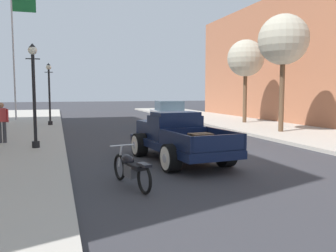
{
  "coord_description": "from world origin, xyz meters",
  "views": [
    {
      "loc": [
        -4.77,
        -11.79,
        2.25
      ],
      "look_at": [
        -0.94,
        0.51,
        1.0
      ],
      "focal_mm": 38.19,
      "sensor_mm": 36.0,
      "label": 1
    }
  ],
  "objects_px": {
    "car_background_silver": "(169,114)",
    "pedestrian_sidewalk_left": "(2,120)",
    "street_tree_nearest": "(283,40)",
    "street_lamp_near": "(34,88)",
    "street_lamp_far": "(49,89)",
    "street_tree_second": "(246,59)",
    "motorcycle_parked": "(131,168)",
    "flagpole": "(16,43)",
    "hotrod_truck_navy": "(176,137)"
  },
  "relations": [
    {
      "from": "flagpole",
      "to": "street_tree_second",
      "type": "xyz_separation_m",
      "value": [
        14.9,
        -6.86,
        -1.33
      ]
    },
    {
      "from": "hotrod_truck_navy",
      "to": "street_lamp_far",
      "type": "relative_size",
      "value": 1.31
    },
    {
      "from": "street_tree_nearest",
      "to": "street_tree_second",
      "type": "bearing_deg",
      "value": 80.06
    },
    {
      "from": "pedestrian_sidewalk_left",
      "to": "street_tree_nearest",
      "type": "height_order",
      "value": "street_tree_nearest"
    },
    {
      "from": "street_tree_nearest",
      "to": "street_tree_second",
      "type": "distance_m",
      "value": 5.65
    },
    {
      "from": "street_lamp_near",
      "to": "street_tree_nearest",
      "type": "xyz_separation_m",
      "value": [
        12.03,
        1.96,
        2.48
      ]
    },
    {
      "from": "motorcycle_parked",
      "to": "street_lamp_far",
      "type": "xyz_separation_m",
      "value": [
        -2.06,
        15.39,
        1.94
      ]
    },
    {
      "from": "pedestrian_sidewalk_left",
      "to": "flagpole",
      "type": "relative_size",
      "value": 0.18
    },
    {
      "from": "hotrod_truck_navy",
      "to": "street_lamp_far",
      "type": "distance_m",
      "value": 13.29
    },
    {
      "from": "street_lamp_near",
      "to": "street_lamp_far",
      "type": "relative_size",
      "value": 1.0
    },
    {
      "from": "flagpole",
      "to": "street_tree_nearest",
      "type": "height_order",
      "value": "flagpole"
    },
    {
      "from": "flagpole",
      "to": "motorcycle_parked",
      "type": "bearing_deg",
      "value": -78.0
    },
    {
      "from": "street_lamp_near",
      "to": "street_tree_nearest",
      "type": "bearing_deg",
      "value": 9.25
    },
    {
      "from": "street_tree_second",
      "to": "hotrod_truck_navy",
      "type": "bearing_deg",
      "value": -128.7
    },
    {
      "from": "motorcycle_parked",
      "to": "street_tree_second",
      "type": "relative_size",
      "value": 0.38
    },
    {
      "from": "motorcycle_parked",
      "to": "pedestrian_sidewalk_left",
      "type": "height_order",
      "value": "pedestrian_sidewalk_left"
    },
    {
      "from": "pedestrian_sidewalk_left",
      "to": "street_tree_nearest",
      "type": "relative_size",
      "value": 0.27
    },
    {
      "from": "hotrod_truck_navy",
      "to": "pedestrian_sidewalk_left",
      "type": "bearing_deg",
      "value": 140.4
    },
    {
      "from": "pedestrian_sidewalk_left",
      "to": "street_lamp_far",
      "type": "relative_size",
      "value": 0.43
    },
    {
      "from": "motorcycle_parked",
      "to": "flagpole",
      "type": "relative_size",
      "value": 0.23
    },
    {
      "from": "pedestrian_sidewalk_left",
      "to": "street_tree_nearest",
      "type": "bearing_deg",
      "value": 0.75
    },
    {
      "from": "hotrod_truck_navy",
      "to": "flagpole",
      "type": "height_order",
      "value": "flagpole"
    },
    {
      "from": "hotrod_truck_navy",
      "to": "street_tree_nearest",
      "type": "height_order",
      "value": "street_tree_nearest"
    },
    {
      "from": "street_lamp_near",
      "to": "street_tree_second",
      "type": "relative_size",
      "value": 0.69
    },
    {
      "from": "street_lamp_far",
      "to": "street_tree_nearest",
      "type": "height_order",
      "value": "street_tree_nearest"
    },
    {
      "from": "car_background_silver",
      "to": "pedestrian_sidewalk_left",
      "type": "xyz_separation_m",
      "value": [
        -9.06,
        -6.06,
        0.32
      ]
    },
    {
      "from": "pedestrian_sidewalk_left",
      "to": "street_lamp_near",
      "type": "distance_m",
      "value": 2.6
    },
    {
      "from": "motorcycle_parked",
      "to": "pedestrian_sidewalk_left",
      "type": "relative_size",
      "value": 1.27
    },
    {
      "from": "street_lamp_near",
      "to": "street_lamp_far",
      "type": "xyz_separation_m",
      "value": [
        0.37,
        9.43,
        0.0
      ]
    },
    {
      "from": "street_tree_second",
      "to": "car_background_silver",
      "type": "bearing_deg",
      "value": 176.38
    },
    {
      "from": "motorcycle_parked",
      "to": "street_lamp_near",
      "type": "height_order",
      "value": "street_lamp_near"
    },
    {
      "from": "car_background_silver",
      "to": "pedestrian_sidewalk_left",
      "type": "height_order",
      "value": "pedestrian_sidewalk_left"
    },
    {
      "from": "hotrod_truck_navy",
      "to": "car_background_silver",
      "type": "distance_m",
      "value": 11.38
    },
    {
      "from": "street_lamp_near",
      "to": "street_tree_nearest",
      "type": "distance_m",
      "value": 12.44
    },
    {
      "from": "pedestrian_sidewalk_left",
      "to": "street_lamp_far",
      "type": "bearing_deg",
      "value": 77.12
    },
    {
      "from": "car_background_silver",
      "to": "street_tree_second",
      "type": "height_order",
      "value": "street_tree_second"
    },
    {
      "from": "street_lamp_far",
      "to": "pedestrian_sidewalk_left",
      "type": "bearing_deg",
      "value": -102.88
    },
    {
      "from": "hotrod_truck_navy",
      "to": "street_lamp_near",
      "type": "height_order",
      "value": "street_lamp_near"
    },
    {
      "from": "pedestrian_sidewalk_left",
      "to": "street_lamp_far",
      "type": "height_order",
      "value": "street_lamp_far"
    },
    {
      "from": "street_lamp_near",
      "to": "flagpole",
      "type": "xyz_separation_m",
      "value": [
        -1.89,
        14.37,
        3.39
      ]
    },
    {
      "from": "flagpole",
      "to": "street_lamp_near",
      "type": "bearing_deg",
      "value": -82.49
    },
    {
      "from": "motorcycle_parked",
      "to": "street_tree_second",
      "type": "distance_m",
      "value": 17.59
    },
    {
      "from": "motorcycle_parked",
      "to": "flagpole",
      "type": "distance_m",
      "value": 21.46
    },
    {
      "from": "hotrod_truck_navy",
      "to": "street_lamp_near",
      "type": "relative_size",
      "value": 1.31
    },
    {
      "from": "car_background_silver",
      "to": "flagpole",
      "type": "bearing_deg",
      "value": 145.72
    },
    {
      "from": "flagpole",
      "to": "street_lamp_far",
      "type": "bearing_deg",
      "value": -65.4
    },
    {
      "from": "hotrod_truck_navy",
      "to": "car_background_silver",
      "type": "height_order",
      "value": "car_background_silver"
    },
    {
      "from": "car_background_silver",
      "to": "street_lamp_near",
      "type": "distance_m",
      "value": 11.1
    },
    {
      "from": "motorcycle_parked",
      "to": "flagpole",
      "type": "height_order",
      "value": "flagpole"
    },
    {
      "from": "motorcycle_parked",
      "to": "street_lamp_far",
      "type": "bearing_deg",
      "value": 97.61
    }
  ]
}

